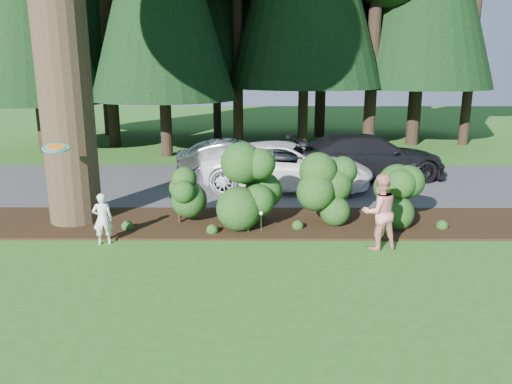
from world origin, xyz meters
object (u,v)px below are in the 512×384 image
at_px(child, 103,219).
at_px(car_white_suv, 288,166).
at_px(car_dark_suv, 368,157).
at_px(frisbee, 56,148).
at_px(adult, 379,212).
at_px(car_silver_wagon, 237,161).

bearing_deg(child, car_white_suv, -145.38).
relative_size(car_white_suv, child, 4.57).
bearing_deg(car_white_suv, child, 146.63).
height_order(car_dark_suv, frisbee, frisbee).
distance_m(car_dark_suv, child, 9.48).
bearing_deg(car_white_suv, adult, -155.21).
relative_size(car_dark_suv, child, 4.62).
bearing_deg(car_white_suv, car_dark_suv, -56.25).
distance_m(car_white_suv, car_dark_suv, 3.09).
distance_m(car_silver_wagon, frisbee, 7.10).
bearing_deg(frisbee, adult, -3.85).
height_order(car_silver_wagon, frisbee, frisbee).
bearing_deg(child, adult, 162.99).
bearing_deg(frisbee, car_silver_wagon, 58.92).
bearing_deg(car_white_suv, car_silver_wagon, 60.92).
relative_size(child, frisbee, 1.99).
height_order(car_white_suv, child, car_white_suv).
xyz_separation_m(adult, frisbee, (-6.86, 0.46, 1.28)).
distance_m(child, frisbee, 1.80).
xyz_separation_m(car_dark_suv, frisbee, (-8.01, -6.12, 1.29)).
relative_size(car_silver_wagon, car_dark_suv, 0.76).
bearing_deg(car_silver_wagon, adult, -161.04).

